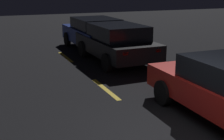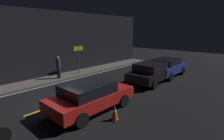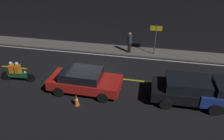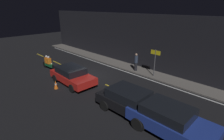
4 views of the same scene
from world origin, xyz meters
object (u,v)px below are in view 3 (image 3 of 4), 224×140
at_px(pedestrian, 130,42).
at_px(shop_sign, 156,34).
at_px(van_black, 189,90).
at_px(motorcycle, 16,72).
at_px(traffic_cone_near, 77,100).
at_px(taxi_red, 84,80).

relative_size(pedestrian, shop_sign, 0.71).
xyz_separation_m(van_black, motorcycle, (-10.61, 0.02, -0.13)).
distance_m(van_black, shop_sign, 6.20).
bearing_deg(pedestrian, van_black, -54.43).
bearing_deg(pedestrian, motorcycle, -139.02).
height_order(van_black, traffic_cone_near, van_black).
xyz_separation_m(motorcycle, pedestrian, (6.53, 5.68, 0.33)).
bearing_deg(pedestrian, shop_sign, 1.45).
xyz_separation_m(taxi_red, shop_sign, (3.91, 5.90, 1.06)).
bearing_deg(shop_sign, van_black, -70.07).
xyz_separation_m(motorcycle, traffic_cone_near, (4.63, -1.66, -0.31)).
bearing_deg(van_black, pedestrian, 124.36).
bearing_deg(taxi_red, motorcycle, 178.71).
bearing_deg(van_black, shop_sign, 108.72).
xyz_separation_m(van_black, shop_sign, (-2.09, 5.75, 1.02)).
bearing_deg(motorcycle, shop_sign, 29.93).
xyz_separation_m(traffic_cone_near, shop_sign, (3.89, 7.38, 1.46)).
bearing_deg(taxi_red, pedestrian, 72.60).
relative_size(taxi_red, pedestrian, 2.51).
relative_size(taxi_red, traffic_cone_near, 6.15).
bearing_deg(shop_sign, motorcycle, -146.11).
bearing_deg(traffic_cone_near, taxi_red, 90.88).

